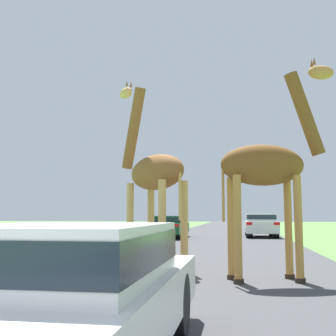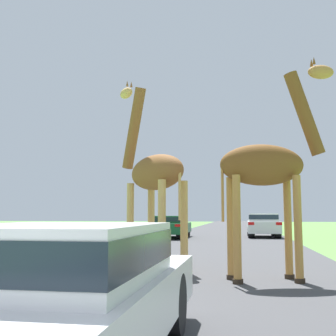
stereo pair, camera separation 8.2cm
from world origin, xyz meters
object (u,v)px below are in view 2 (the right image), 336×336
(giraffe_near_road, at_px, (153,174))
(car_queue_right, at_px, (171,226))
(car_queue_left, at_px, (263,224))
(giraffe_companion, at_px, (268,167))
(car_lead_maroon, at_px, (55,293))

(giraffe_near_road, xyz_separation_m, car_queue_right, (-1.80, 13.70, -1.64))
(giraffe_near_road, relative_size, car_queue_left, 1.26)
(giraffe_near_road, distance_m, giraffe_companion, 3.08)
(giraffe_companion, height_order, car_queue_right, giraffe_companion)
(giraffe_companion, xyz_separation_m, car_lead_maroon, (-2.09, -5.49, -1.61))
(giraffe_companion, distance_m, car_lead_maroon, 6.09)
(car_queue_right, relative_size, car_queue_left, 1.15)
(giraffe_companion, xyz_separation_m, car_queue_left, (0.74, 16.99, -1.55))
(giraffe_companion, bearing_deg, car_lead_maroon, -34.52)
(car_lead_maroon, bearing_deg, car_queue_left, 82.84)
(car_queue_right, bearing_deg, car_queue_left, 19.28)
(car_queue_right, bearing_deg, car_lead_maroon, -83.28)
(giraffe_near_road, height_order, car_queue_left, giraffe_near_road)
(car_queue_right, bearing_deg, giraffe_companion, -73.38)
(giraffe_companion, distance_m, car_queue_right, 15.89)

